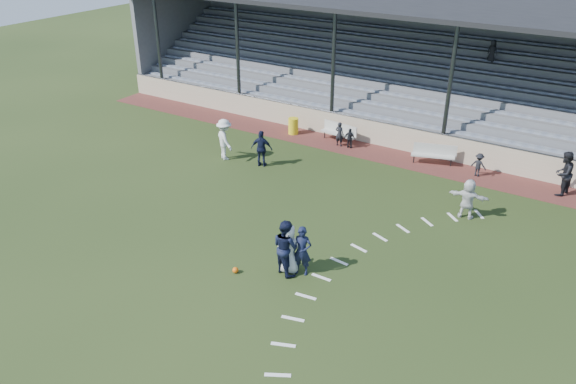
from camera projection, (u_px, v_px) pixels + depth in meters
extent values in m
plane|color=#253515|center=(251.00, 252.00, 19.80)|extent=(90.00, 90.00, 0.00)
cube|color=#532521|center=(373.00, 152.00, 27.72)|extent=(34.00, 2.00, 0.02)
cube|color=#BEAD92|center=(383.00, 135.00, 28.24)|extent=(34.00, 0.18, 1.20)
cube|color=beige|center=(338.00, 134.00, 28.72)|extent=(2.04, 0.68, 0.06)
cube|color=beige|center=(340.00, 128.00, 28.77)|extent=(1.99, 0.34, 0.54)
cylinder|color=#303338|center=(325.00, 134.00, 29.31)|extent=(0.06, 0.06, 0.40)
cylinder|color=#303338|center=(352.00, 142.00, 28.34)|extent=(0.06, 0.06, 0.40)
cube|color=beige|center=(433.00, 156.00, 26.22)|extent=(2.03, 1.00, 0.06)
cube|color=beige|center=(435.00, 149.00, 26.27)|extent=(1.92, 0.67, 0.54)
cylinder|color=#303338|center=(414.00, 159.00, 26.51)|extent=(0.06, 0.06, 0.40)
cylinder|color=#303338|center=(451.00, 162.00, 26.15)|extent=(0.06, 0.06, 0.40)
cylinder|color=yellow|center=(293.00, 126.00, 29.77)|extent=(0.54, 0.54, 0.86)
sphere|color=orange|center=(235.00, 270.00, 18.65)|extent=(0.21, 0.21, 0.21)
imported|color=silver|center=(289.00, 249.00, 18.39)|extent=(0.99, 0.80, 1.76)
imported|color=black|center=(302.00, 251.00, 18.29)|extent=(0.72, 0.56, 1.74)
imported|color=black|center=(286.00, 247.00, 18.31)|extent=(1.16, 1.04, 1.95)
imported|color=silver|center=(225.00, 139.00, 26.60)|extent=(1.48, 1.30, 1.99)
imported|color=black|center=(262.00, 149.00, 25.94)|extent=(1.09, 0.69, 1.73)
imported|color=silver|center=(468.00, 199.00, 21.65)|extent=(1.55, 0.61, 1.63)
imported|color=black|center=(563.00, 173.00, 23.28)|extent=(0.98, 1.11, 1.93)
imported|color=black|center=(340.00, 134.00, 28.18)|extent=(0.46, 0.31, 1.25)
imported|color=black|center=(350.00, 138.00, 27.98)|extent=(0.60, 0.25, 1.02)
imported|color=black|center=(479.00, 165.00, 25.07)|extent=(0.75, 0.50, 1.08)
cube|color=slate|center=(387.00, 131.00, 28.66)|extent=(34.00, 0.80, 1.20)
cube|color=gray|center=(389.00, 119.00, 28.43)|extent=(33.00, 0.28, 0.10)
cube|color=slate|center=(394.00, 123.00, 29.17)|extent=(34.00, 0.80, 1.60)
cube|color=gray|center=(396.00, 107.00, 28.86)|extent=(33.00, 0.28, 0.10)
cube|color=slate|center=(400.00, 115.00, 29.68)|extent=(34.00, 0.80, 2.00)
cube|color=gray|center=(402.00, 95.00, 29.28)|extent=(33.00, 0.28, 0.10)
cube|color=slate|center=(406.00, 107.00, 30.19)|extent=(34.00, 0.80, 2.40)
cube|color=gray|center=(409.00, 84.00, 29.70)|extent=(33.00, 0.28, 0.10)
cube|color=slate|center=(411.00, 100.00, 30.71)|extent=(34.00, 0.80, 2.80)
cube|color=gray|center=(415.00, 73.00, 30.12)|extent=(33.00, 0.28, 0.10)
cube|color=slate|center=(417.00, 92.00, 31.22)|extent=(34.00, 0.80, 3.20)
cube|color=gray|center=(421.00, 63.00, 30.54)|extent=(33.00, 0.28, 0.10)
cube|color=slate|center=(422.00, 85.00, 31.73)|extent=(34.00, 0.80, 3.60)
cube|color=gray|center=(427.00, 52.00, 30.96)|extent=(33.00, 0.28, 0.10)
cube|color=slate|center=(428.00, 79.00, 32.24)|extent=(34.00, 0.80, 4.00)
cube|color=gray|center=(432.00, 42.00, 31.38)|extent=(33.00, 0.28, 0.10)
cube|color=slate|center=(433.00, 72.00, 32.75)|extent=(34.00, 0.80, 4.40)
cube|color=gray|center=(438.00, 32.00, 31.80)|extent=(33.00, 0.28, 0.10)
cube|color=slate|center=(438.00, 53.00, 32.75)|extent=(34.00, 0.40, 6.40)
cube|color=slate|center=(178.00, 32.00, 37.95)|extent=(0.30, 7.80, 6.40)
cube|color=black|center=(421.00, 3.00, 28.30)|extent=(34.60, 9.00, 0.22)
cylinder|color=#303338|center=(159.00, 46.00, 34.15)|extent=(0.20, 0.20, 6.50)
cylinder|color=#303338|center=(238.00, 59.00, 31.33)|extent=(0.20, 0.20, 6.50)
cylinder|color=#303338|center=(333.00, 74.00, 28.51)|extent=(0.20, 0.20, 6.50)
cylinder|color=#303338|center=(449.00, 93.00, 25.69)|extent=(0.20, 0.20, 6.50)
cylinder|color=#303338|center=(384.00, 122.00, 27.94)|extent=(34.00, 0.05, 0.05)
imported|color=black|center=(492.00, 51.00, 29.04)|extent=(0.63, 0.51, 1.13)
cube|color=white|center=(479.00, 214.00, 22.21)|extent=(0.54, 0.61, 0.01)
cube|color=white|center=(452.00, 217.00, 22.01)|extent=(0.59, 0.56, 0.01)
cube|color=white|center=(427.00, 222.00, 21.68)|extent=(0.64, 0.51, 0.01)
cube|color=white|center=(403.00, 228.00, 21.24)|extent=(0.67, 0.44, 0.01)
cube|color=white|center=(380.00, 237.00, 20.68)|extent=(0.70, 0.37, 0.01)
cube|color=white|center=(359.00, 248.00, 20.03)|extent=(0.71, 0.29, 0.01)
cube|color=white|center=(339.00, 261.00, 19.28)|extent=(0.71, 0.21, 0.01)
cube|color=white|center=(321.00, 277.00, 18.46)|extent=(0.70, 0.12, 0.01)
cube|color=white|center=(306.00, 296.00, 17.57)|extent=(0.71, 0.21, 0.01)
cube|color=white|center=(293.00, 319.00, 16.62)|extent=(0.71, 0.29, 0.01)
cube|color=white|center=(283.00, 345.00, 15.64)|extent=(0.70, 0.37, 0.01)
cube|color=white|center=(278.00, 375.00, 14.63)|extent=(0.67, 0.44, 0.01)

